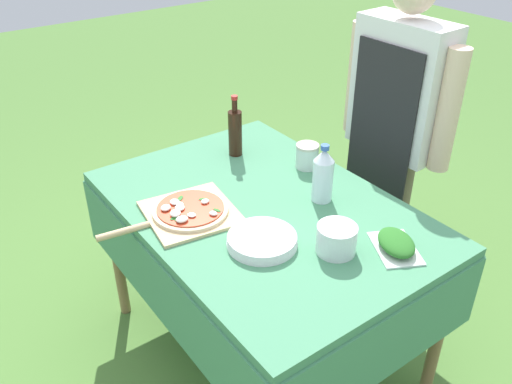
{
  "coord_description": "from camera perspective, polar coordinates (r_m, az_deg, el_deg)",
  "views": [
    {
      "loc": [
        1.33,
        -1.0,
        1.83
      ],
      "look_at": [
        -0.05,
        0.0,
        0.78
      ],
      "focal_mm": 38.0,
      "sensor_mm": 36.0,
      "label": 1
    }
  ],
  "objects": [
    {
      "name": "plate_stack",
      "position": [
        1.79,
        0.64,
        -5.1
      ],
      "size": [
        0.24,
        0.24,
        0.03
      ],
      "color": "white",
      "rests_on": "prep_table"
    },
    {
      "name": "oil_bottle",
      "position": [
        2.3,
        -2.21,
        6.36
      ],
      "size": [
        0.06,
        0.06,
        0.27
      ],
      "color": "black",
      "rests_on": "prep_table"
    },
    {
      "name": "herb_container",
      "position": [
        1.82,
        14.54,
        -5.26
      ],
      "size": [
        0.23,
        0.21,
        0.05
      ],
      "rotation": [
        0.0,
        0.0,
        -0.48
      ],
      "color": "silver",
      "rests_on": "prep_table"
    },
    {
      "name": "water_bottle",
      "position": [
        1.99,
        7.07,
        1.82
      ],
      "size": [
        0.08,
        0.08,
        0.23
      ],
      "color": "silver",
      "rests_on": "prep_table"
    },
    {
      "name": "sauce_jar",
      "position": [
        2.23,
        5.39,
        3.66
      ],
      "size": [
        0.09,
        0.09,
        0.1
      ],
      "color": "silver",
      "rests_on": "prep_table"
    },
    {
      "name": "pizza_on_peel",
      "position": [
        1.94,
        -7.23,
        -2.08
      ],
      "size": [
        0.35,
        0.51,
        0.05
      ],
      "rotation": [
        0.0,
        0.0,
        -0.15
      ],
      "color": "#D1B27F",
      "rests_on": "prep_table"
    },
    {
      "name": "person_cook",
      "position": [
        2.4,
        14.46,
        7.34
      ],
      "size": [
        0.56,
        0.19,
        1.49
      ],
      "rotation": [
        0.0,
        0.0,
        3.17
      ],
      "color": "#70604C",
      "rests_on": "ground"
    },
    {
      "name": "ground_plane",
      "position": [
        2.47,
        0.65,
        -16.15
      ],
      "size": [
        12.0,
        12.0,
        0.0
      ],
      "primitive_type": "plane",
      "color": "#517F38"
    },
    {
      "name": "prep_table",
      "position": [
        2.03,
        0.76,
        -3.58
      ],
      "size": [
        1.28,
        0.9,
        0.74
      ],
      "color": "#478960",
      "rests_on": "ground"
    },
    {
      "name": "mixing_tub",
      "position": [
        1.76,
        8.47,
        -4.92
      ],
      "size": [
        0.13,
        0.13,
        0.1
      ],
      "primitive_type": "cylinder",
      "color": "silver",
      "rests_on": "prep_table"
    }
  ]
}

